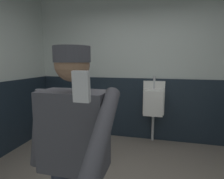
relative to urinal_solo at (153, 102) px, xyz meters
name	(u,v)px	position (x,y,z in m)	size (l,w,h in m)	color
wall_back	(143,68)	(-0.23, 0.22, 0.60)	(4.81, 0.12, 2.75)	silver
wainscot_band_back	(142,109)	(-0.23, 0.14, -0.18)	(4.21, 0.03, 1.19)	#19232D
urinal_solo	(153,102)	(0.00, 0.00, 0.00)	(0.40, 0.34, 1.24)	white
person	(74,146)	(-0.44, -2.38, 0.17)	(0.66, 0.60, 1.61)	#2D3342
cell_phone	(81,87)	(-0.16, -2.88, 0.65)	(0.06, 0.02, 0.11)	silver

